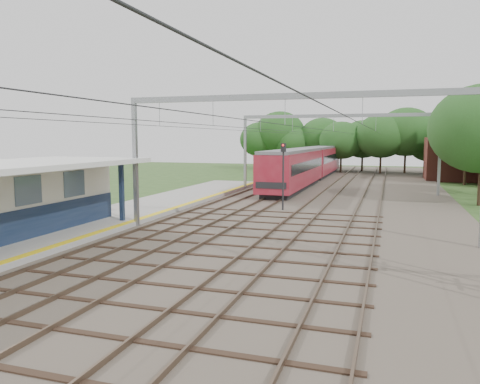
% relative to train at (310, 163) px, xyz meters
% --- Properties ---
extents(ballast_bed, '(18.00, 90.00, 0.10)m').
position_rel_train_xyz_m(ballast_bed, '(4.50, -14.94, -2.05)').
color(ballast_bed, '#473D33').
rests_on(ballast_bed, ground).
extents(platform, '(5.00, 52.00, 0.35)m').
position_rel_train_xyz_m(platform, '(-7.00, -30.94, -1.93)').
color(platform, gray).
rests_on(platform, ground).
extents(yellow_stripe, '(0.45, 52.00, 0.01)m').
position_rel_train_xyz_m(yellow_stripe, '(-4.75, -30.94, -1.75)').
color(yellow_stripe, yellow).
rests_on(yellow_stripe, platform).
extents(rail_tracks, '(11.80, 88.00, 0.15)m').
position_rel_train_xyz_m(rail_tracks, '(2.00, -14.94, -1.93)').
color(rail_tracks, brown).
rests_on(rail_tracks, ballast_bed).
extents(catenary_system, '(17.22, 88.00, 7.00)m').
position_rel_train_xyz_m(catenary_system, '(3.89, -19.66, 3.41)').
color(catenary_system, gray).
rests_on(catenary_system, ground).
extents(tree_band, '(31.72, 30.88, 8.82)m').
position_rel_train_xyz_m(tree_band, '(4.34, 12.18, 2.82)').
color(tree_band, '#382619').
rests_on(tree_band, ground).
extents(house_far, '(8.00, 6.12, 8.66)m').
position_rel_train_xyz_m(house_far, '(16.50, 7.06, 1.13)').
color(house_far, brown).
rests_on(house_far, ground).
extents(train, '(2.86, 35.62, 3.76)m').
position_rel_train_xyz_m(train, '(0.00, 0.00, 0.00)').
color(train, black).
rests_on(train, ballast_bed).
extents(signal_post, '(0.36, 0.31, 4.55)m').
position_rel_train_xyz_m(signal_post, '(1.85, -21.91, 0.81)').
color(signal_post, black).
rests_on(signal_post, ground).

